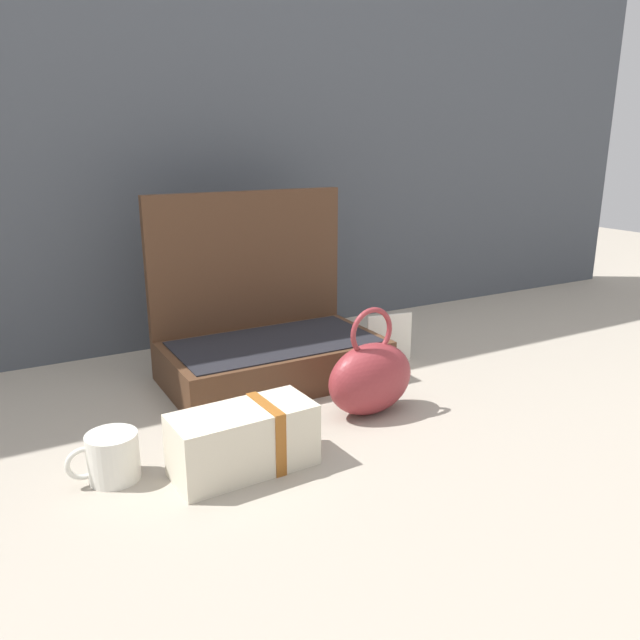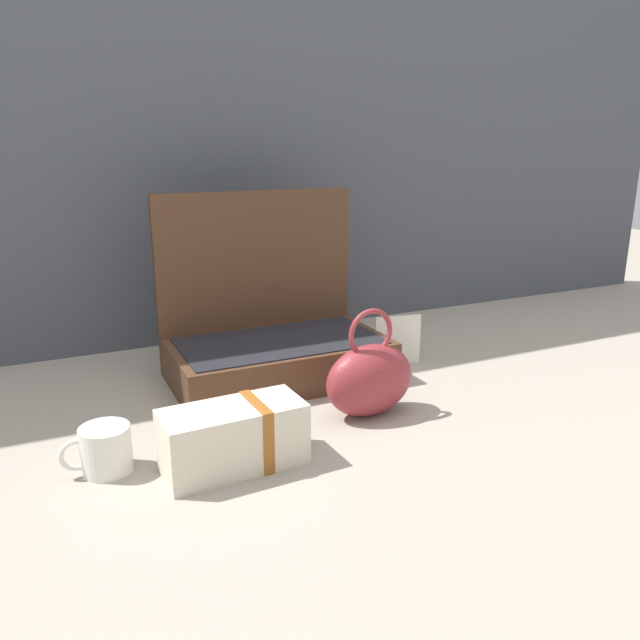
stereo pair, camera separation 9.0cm
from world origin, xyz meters
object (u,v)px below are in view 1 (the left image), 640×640
Objects in this scene: teal_pouch_handbag at (371,377)px; coffee_mug at (112,457)px; cream_toiletry_bag at (245,439)px; open_suitcase at (267,338)px; info_card_left at (389,339)px.

teal_pouch_handbag is 0.53m from coffee_mug.
open_suitcase is at bearing 60.34° from cream_toiletry_bag.
coffee_mug is (-0.43, -0.31, -0.06)m from open_suitcase.
teal_pouch_handbag reaches higher than coffee_mug.
open_suitcase is 0.54m from coffee_mug.
teal_pouch_handbag is 0.33m from cream_toiletry_bag.
open_suitcase is at bearing 176.97° from info_card_left.
info_card_left is at bearing 47.44° from teal_pouch_handbag.
teal_pouch_handbag is 0.32m from info_card_left.
teal_pouch_handbag is at bearing 15.59° from cream_toiletry_bag.
open_suitcase reaches higher than coffee_mug.
open_suitcase is 0.32m from info_card_left.
coffee_mug is at bearing 159.51° from cream_toiletry_bag.
teal_pouch_handbag is 0.91× the size of cream_toiletry_bag.
coffee_mug is (-0.53, -0.01, -0.04)m from teal_pouch_handbag.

